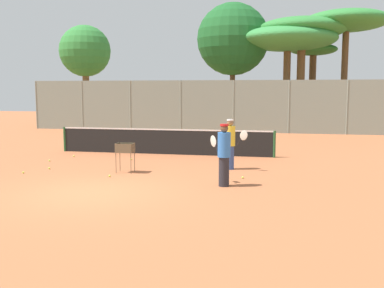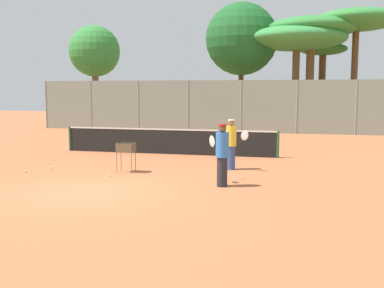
{
  "view_description": "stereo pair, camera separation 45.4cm",
  "coord_description": "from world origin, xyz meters",
  "px_view_note": "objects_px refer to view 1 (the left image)",
  "views": [
    {
      "loc": [
        4.94,
        -10.72,
        2.7
      ],
      "look_at": [
        2.09,
        2.98,
        1.0
      ],
      "focal_mm": 42.0,
      "sensor_mm": 36.0,
      "label": 1
    },
    {
      "loc": [
        5.38,
        -10.62,
        2.7
      ],
      "look_at": [
        2.09,
        2.98,
        1.0
      ],
      "focal_mm": 42.0,
      "sensor_mm": 36.0,
      "label": 2
    }
  ],
  "objects_px": {
    "tennis_net": "(164,141)",
    "player_red_cap": "(224,154)",
    "player_white_outfit": "(230,143)",
    "ball_cart": "(125,150)"
  },
  "relations": [
    {
      "from": "tennis_net",
      "to": "player_red_cap",
      "type": "distance_m",
      "value": 6.61
    },
    {
      "from": "player_white_outfit",
      "to": "ball_cart",
      "type": "xyz_separation_m",
      "value": [
        -3.29,
        -1.3,
        -0.15
      ]
    },
    {
      "from": "ball_cart",
      "to": "tennis_net",
      "type": "bearing_deg",
      "value": 87.87
    },
    {
      "from": "player_white_outfit",
      "to": "player_red_cap",
      "type": "bearing_deg",
      "value": -61.37
    },
    {
      "from": "ball_cart",
      "to": "player_red_cap",
      "type": "bearing_deg",
      "value": -22.41
    },
    {
      "from": "ball_cart",
      "to": "player_white_outfit",
      "type": "bearing_deg",
      "value": 21.48
    },
    {
      "from": "player_white_outfit",
      "to": "player_red_cap",
      "type": "relative_size",
      "value": 0.97
    },
    {
      "from": "player_red_cap",
      "to": "ball_cart",
      "type": "relative_size",
      "value": 1.81
    },
    {
      "from": "tennis_net",
      "to": "player_white_outfit",
      "type": "xyz_separation_m",
      "value": [
        3.13,
        -3.01,
        0.33
      ]
    },
    {
      "from": "player_red_cap",
      "to": "ball_cart",
      "type": "xyz_separation_m",
      "value": [
        -3.44,
        1.42,
        -0.18
      ]
    }
  ]
}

